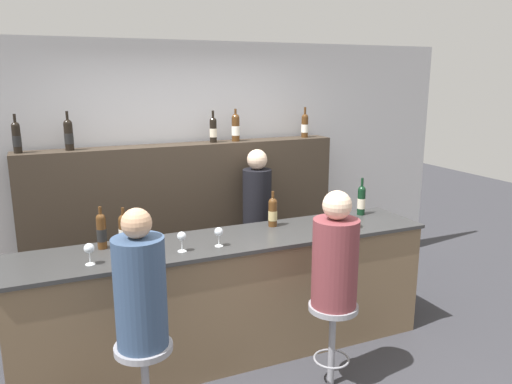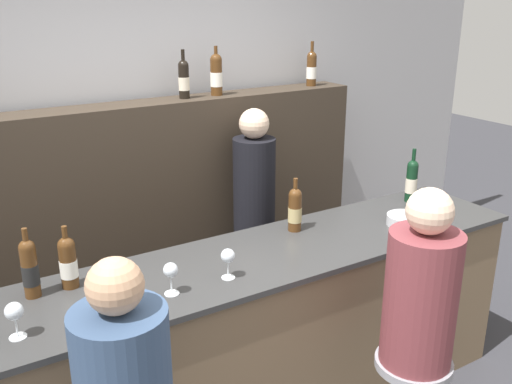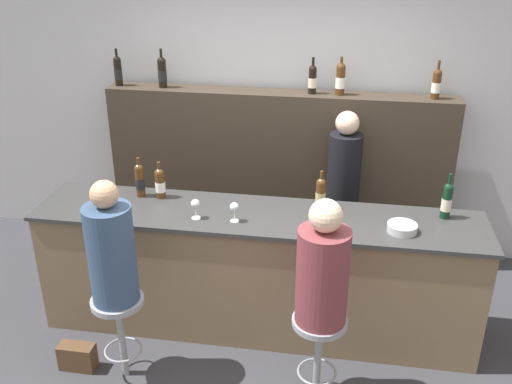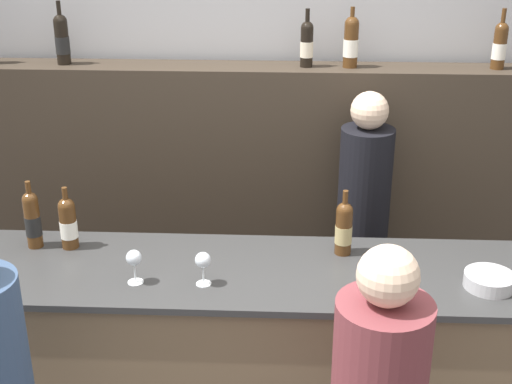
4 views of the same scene
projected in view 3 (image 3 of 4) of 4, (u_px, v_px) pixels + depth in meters
The scene contains 23 objects.
ground_plane at pixel (250, 349), 4.34m from camera, with size 16.00×16.00×0.00m, color #333338.
wall_back at pixel (281, 118), 5.37m from camera, with size 6.40×0.05×2.60m.
bar_counter at pixel (257, 272), 4.41m from camera, with size 3.34×0.66×1.00m.
back_bar_cabinet at pixel (278, 176), 5.38m from camera, with size 3.14×0.28×1.61m.
wine_bottle_counter_0 at pixel (140, 180), 4.44m from camera, with size 0.07×0.07×0.32m.
wine_bottle_counter_1 at pixel (160, 183), 4.42m from camera, with size 0.08×0.08×0.30m.
wine_bottle_counter_2 at pixel (321, 193), 4.23m from camera, with size 0.08×0.08×0.31m.
wine_bottle_counter_3 at pixel (447, 200), 4.10m from camera, with size 0.07×0.07×0.35m.
wine_bottle_backbar_0 at pixel (118, 70), 5.20m from camera, with size 0.07×0.07×0.34m.
wine_bottle_backbar_1 at pixel (162, 72), 5.14m from camera, with size 0.08×0.08×0.35m.
wine_bottle_backbar_2 at pixel (312, 79), 4.94m from camera, with size 0.07×0.07×0.32m.
wine_bottle_backbar_3 at pixel (340, 79), 4.90m from camera, with size 0.08×0.08×0.33m.
wine_bottle_backbar_4 at pixel (436, 84), 4.79m from camera, with size 0.07×0.07×0.33m.
wine_glass_0 at pixel (111, 198), 4.19m from camera, with size 0.07×0.07×0.15m.
wine_glass_1 at pixel (195, 205), 4.10m from camera, with size 0.07×0.07×0.15m.
wine_glass_2 at pixel (234, 208), 4.06m from camera, with size 0.07×0.07×0.15m.
metal_bowl at pixel (402, 228), 3.95m from camera, with size 0.21×0.21×0.06m.
bar_stool_left at pixel (119, 316), 3.90m from camera, with size 0.36×0.36×0.65m.
guest_seated_left at pixel (111, 250), 3.68m from camera, with size 0.31×0.31×0.87m.
bar_stool_right at pixel (319, 337), 3.70m from camera, with size 0.36×0.36×0.65m.
guest_seated_right at pixel (323, 270), 3.49m from camera, with size 0.33×0.33×0.84m.
bartender at pixel (342, 203), 5.00m from camera, with size 0.28×0.28×1.56m.
handbag at pixel (78, 357), 4.12m from camera, with size 0.26×0.12×0.20m.
Camera 3 is at (0.60, -3.39, 2.91)m, focal length 40.00 mm.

